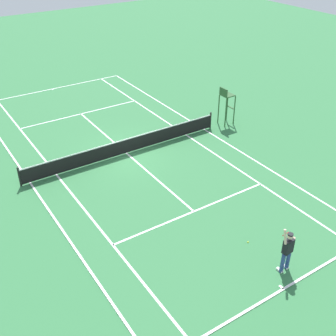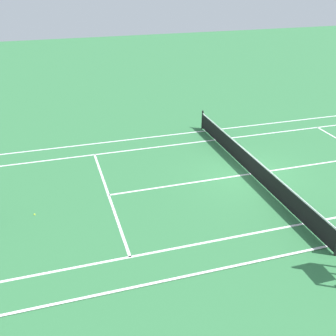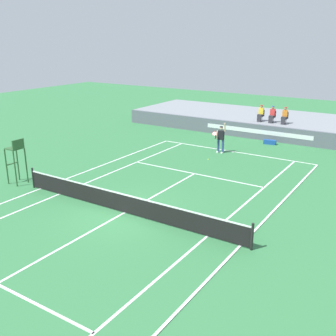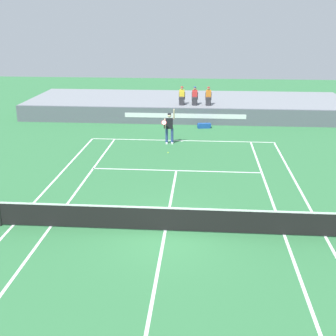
% 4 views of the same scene
% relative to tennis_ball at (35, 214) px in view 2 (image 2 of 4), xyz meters
% --- Properties ---
extents(ground_plane, '(80.00, 80.00, 0.00)m').
position_rel_tennis_ball_xyz_m(ground_plane, '(0.63, -9.31, -0.03)').
color(ground_plane, '#337542').
extents(court, '(11.08, 23.88, 0.03)m').
position_rel_tennis_ball_xyz_m(court, '(0.63, -9.31, -0.02)').
color(court, '#337542').
rests_on(court, ground).
extents(net, '(11.98, 0.10, 1.07)m').
position_rel_tennis_ball_xyz_m(net, '(0.63, -9.31, 0.49)').
color(net, black).
rests_on(net, ground).
extents(tennis_ball, '(0.07, 0.07, 0.07)m').
position_rel_tennis_ball_xyz_m(tennis_ball, '(0.00, 0.00, 0.00)').
color(tennis_ball, '#D1E533').
rests_on(tennis_ball, ground).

